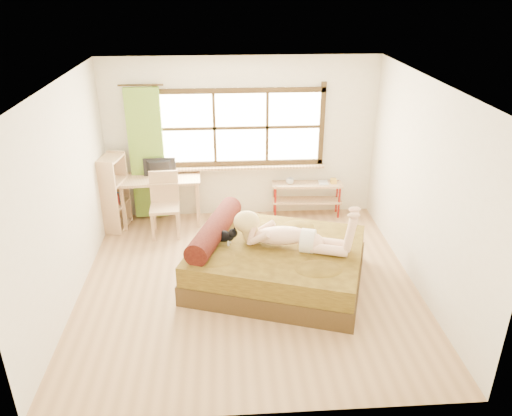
{
  "coord_description": "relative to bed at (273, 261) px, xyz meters",
  "views": [
    {
      "loc": [
        -0.28,
        -5.74,
        3.83
      ],
      "look_at": [
        0.11,
        0.2,
        1.04
      ],
      "focal_mm": 35.0,
      "sensor_mm": 36.0,
      "label": 1
    }
  ],
  "objects": [
    {
      "name": "wall_left",
      "position": [
        -2.59,
        -0.05,
        1.05
      ],
      "size": [
        0.0,
        4.5,
        4.5
      ],
      "primitive_type": "plane",
      "rotation": [
        1.57,
        0.0,
        1.57
      ],
      "color": "silver",
      "rests_on": "floor"
    },
    {
      "name": "wall_right",
      "position": [
        1.91,
        -0.05,
        1.05
      ],
      "size": [
        0.0,
        4.5,
        4.5
      ],
      "primitive_type": "plane",
      "rotation": [
        1.57,
        0.0,
        -1.57
      ],
      "color": "silver",
      "rests_on": "floor"
    },
    {
      "name": "cup",
      "position": [
        0.48,
        2.02,
        0.34
      ],
      "size": [
        0.13,
        0.13,
        0.1
      ],
      "primitive_type": "imported",
      "rotation": [
        0.0,
        0.0,
        -0.05
      ],
      "color": "gray",
      "rests_on": "pipe_shelf"
    },
    {
      "name": "kitten",
      "position": [
        -0.67,
        0.08,
        0.39
      ],
      "size": [
        0.36,
        0.23,
        0.27
      ],
      "primitive_type": null,
      "rotation": [
        0.0,
        0.0,
        -0.32
      ],
      "color": "black",
      "rests_on": "bed"
    },
    {
      "name": "monitor",
      "position": [
        -1.69,
        1.95,
        0.66
      ],
      "size": [
        0.53,
        0.09,
        0.3
      ],
      "primitive_type": "imported",
      "rotation": [
        0.0,
        0.0,
        3.19
      ],
      "color": "black",
      "rests_on": "desk"
    },
    {
      "name": "wall_front",
      "position": [
        -0.34,
        -2.3,
        1.05
      ],
      "size": [
        4.5,
        0.0,
        4.5
      ],
      "primitive_type": "plane",
      "rotation": [
        -1.57,
        0.0,
        0.0
      ],
      "color": "silver",
      "rests_on": "floor"
    },
    {
      "name": "pipe_shelf",
      "position": [
        0.79,
        2.02,
        0.13
      ],
      "size": [
        1.21,
        0.35,
        0.68
      ],
      "rotation": [
        0.0,
        0.0,
        -0.05
      ],
      "color": "#A17E57",
      "rests_on": "floor"
    },
    {
      "name": "chair",
      "position": [
        -1.59,
        1.55,
        0.27
      ],
      "size": [
        0.48,
        0.48,
        1.02
      ],
      "rotation": [
        0.0,
        0.0,
        0.05
      ],
      "color": "#A17E57",
      "rests_on": "floor"
    },
    {
      "name": "wall_back",
      "position": [
        -0.34,
        2.2,
        1.05
      ],
      "size": [
        4.5,
        0.0,
        4.5
      ],
      "primitive_type": "plane",
      "rotation": [
        1.57,
        0.0,
        0.0
      ],
      "color": "silver",
      "rests_on": "floor"
    },
    {
      "name": "curtain",
      "position": [
        -1.89,
        2.08,
        0.85
      ],
      "size": [
        0.55,
        0.1,
        2.2
      ],
      "primitive_type": "cube",
      "color": "#558023",
      "rests_on": "wall_back"
    },
    {
      "name": "desk",
      "position": [
        -1.69,
        1.9,
        0.41
      ],
      "size": [
        1.33,
        0.66,
        0.82
      ],
      "rotation": [
        0.0,
        0.0,
        0.05
      ],
      "color": "#A17E57",
      "rests_on": "floor"
    },
    {
      "name": "bookshelf",
      "position": [
        -2.42,
        1.74,
        0.33
      ],
      "size": [
        0.4,
        0.59,
        1.25
      ],
      "rotation": [
        0.0,
        0.0,
        -0.19
      ],
      "color": "#A17E57",
      "rests_on": "floor"
    },
    {
      "name": "ceiling",
      "position": [
        -0.34,
        -0.05,
        2.4
      ],
      "size": [
        4.5,
        4.5,
        0.0
      ],
      "primitive_type": "plane",
      "rotation": [
        3.14,
        0.0,
        0.0
      ],
      "color": "white",
      "rests_on": "wall_back"
    },
    {
      "name": "woman",
      "position": [
        0.2,
        -0.07,
        0.59
      ],
      "size": [
        1.63,
        0.91,
        0.67
      ],
      "primitive_type": null,
      "rotation": [
        0.0,
        0.0,
        -0.32
      ],
      "color": "beige",
      "rests_on": "bed"
    },
    {
      "name": "floor",
      "position": [
        -0.34,
        -0.05,
        -0.3
      ],
      "size": [
        4.5,
        4.5,
        0.0
      ],
      "primitive_type": "plane",
      "color": "#9E754C",
      "rests_on": "ground"
    },
    {
      "name": "window",
      "position": [
        -0.34,
        2.17,
        1.21
      ],
      "size": [
        2.8,
        0.16,
        1.46
      ],
      "color": "#FFEDBF",
      "rests_on": "wall_back"
    },
    {
      "name": "book",
      "position": [
        0.98,
        2.02,
        0.3
      ],
      "size": [
        0.17,
        0.22,
        0.02
      ],
      "primitive_type": "imported",
      "rotation": [
        0.0,
        0.0,
        -0.05
      ],
      "color": "gray",
      "rests_on": "pipe_shelf"
    },
    {
      "name": "bed",
      "position": [
        0.0,
        0.0,
        0.0
      ],
      "size": [
        2.68,
        2.4,
        0.85
      ],
      "rotation": [
        0.0,
        0.0,
        -0.32
      ],
      "color": "#31230E",
      "rests_on": "floor"
    }
  ]
}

